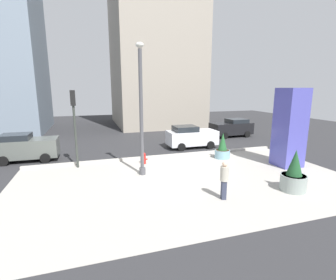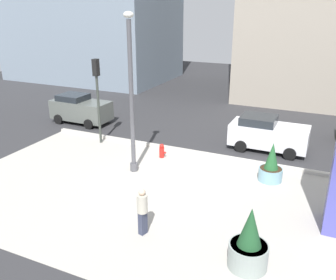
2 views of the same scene
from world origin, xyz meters
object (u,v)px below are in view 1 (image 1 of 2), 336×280
at_px(fire_hydrant, 144,158).
at_px(car_curb_east, 191,137).
at_px(car_passing_lane, 26,147).
at_px(potted_plant_near_right, 222,149).
at_px(car_curb_west, 232,128).
at_px(potted_plant_by_pillar, 294,175).
at_px(pedestrian_on_sidewalk, 224,178).
at_px(art_pillar_blue, 290,128).
at_px(traffic_light_corner, 74,117).
at_px(lamp_post, 141,113).

relative_size(fire_hydrant, car_curb_east, 0.18).
xyz_separation_m(car_passing_lane, car_curb_east, (12.20, 0.26, -0.03)).
height_order(potted_plant_near_right, car_curb_west, potted_plant_near_right).
xyz_separation_m(potted_plant_by_pillar, car_curb_west, (4.64, 13.08, 0.14)).
bearing_deg(pedestrian_on_sidewalk, car_curb_east, 75.68).
xyz_separation_m(art_pillar_blue, potted_plant_by_pillar, (-2.70, -3.38, -1.67)).
distance_m(potted_plant_near_right, pedestrian_on_sidewalk, 6.80).
xyz_separation_m(potted_plant_near_right, traffic_light_corner, (-9.67, 0.84, 2.52)).
bearing_deg(fire_hydrant, car_passing_lane, 157.32).
relative_size(potted_plant_near_right, potted_plant_by_pillar, 0.89).
bearing_deg(car_passing_lane, car_curb_east, 1.20).
height_order(traffic_light_corner, pedestrian_on_sidewalk, traffic_light_corner).
xyz_separation_m(potted_plant_by_pillar, car_passing_lane, (-13.40, 9.58, 0.18)).
xyz_separation_m(fire_hydrant, car_curb_west, (10.56, 6.62, 0.54)).
relative_size(car_curb_east, car_curb_west, 0.96).
bearing_deg(lamp_post, fire_hydrant, 75.30).
bearing_deg(potted_plant_near_right, pedestrian_on_sidewalk, -119.07).
xyz_separation_m(potted_plant_by_pillar, pedestrian_on_sidewalk, (-3.67, 0.18, 0.20)).
xyz_separation_m(traffic_light_corner, car_passing_lane, (-3.36, 2.62, -2.25)).
bearing_deg(car_curb_east, traffic_light_corner, -161.95).
xyz_separation_m(potted_plant_by_pillar, traffic_light_corner, (-10.04, 6.96, 2.42)).
xyz_separation_m(lamp_post, car_curb_west, (11.09, 8.62, -2.61)).
bearing_deg(potted_plant_by_pillar, lamp_post, 145.31).
bearing_deg(traffic_light_corner, car_curb_west, 22.64).
relative_size(potted_plant_near_right, car_passing_lane, 0.45).
bearing_deg(art_pillar_blue, car_curb_west, 78.72).
height_order(lamp_post, traffic_light_corner, lamp_post).
relative_size(potted_plant_by_pillar, car_curb_west, 0.48).
distance_m(potted_plant_by_pillar, car_passing_lane, 16.48).
height_order(car_passing_lane, pedestrian_on_sidewalk, car_passing_lane).
bearing_deg(potted_plant_near_right, car_curb_east, 102.67).
bearing_deg(fire_hydrant, art_pillar_blue, -19.66).
relative_size(potted_plant_near_right, traffic_light_corner, 0.38).
height_order(art_pillar_blue, potted_plant_near_right, art_pillar_blue).
distance_m(car_passing_lane, car_curb_east, 12.20).
bearing_deg(car_curb_east, car_curb_west, 29.04).
xyz_separation_m(car_curb_east, pedestrian_on_sidewalk, (-2.47, -9.66, 0.06)).
distance_m(traffic_light_corner, pedestrian_on_sidewalk, 9.56).
bearing_deg(fire_hydrant, traffic_light_corner, 173.06).
bearing_deg(car_passing_lane, pedestrian_on_sidewalk, -44.01).
xyz_separation_m(potted_plant_near_right, pedestrian_on_sidewalk, (-3.30, -5.94, 0.30)).
height_order(fire_hydrant, car_curb_west, car_curb_west).
xyz_separation_m(potted_plant_by_pillar, fire_hydrant, (-5.93, 6.46, -0.40)).
bearing_deg(potted_plant_near_right, potted_plant_by_pillar, -86.56).
distance_m(car_curb_west, pedestrian_on_sidewalk, 15.34).
distance_m(lamp_post, pedestrian_on_sidewalk, 5.71).
height_order(lamp_post, potted_plant_near_right, lamp_post).
distance_m(art_pillar_blue, traffic_light_corner, 13.25).
relative_size(art_pillar_blue, potted_plant_near_right, 2.70).
relative_size(potted_plant_near_right, car_curb_west, 0.43).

